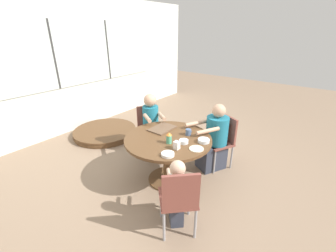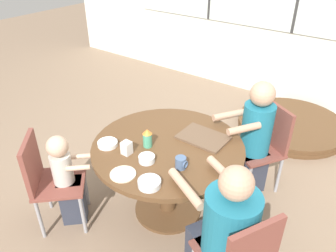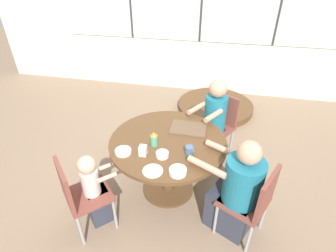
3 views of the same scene
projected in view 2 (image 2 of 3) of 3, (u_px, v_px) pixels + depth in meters
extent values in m
plane|color=#8C725B|center=(168.00, 209.00, 3.02)|extent=(16.00, 16.00, 0.00)
cube|color=silver|center=(299.00, 1.00, 4.24)|extent=(8.40, 0.06, 2.80)
cylinder|color=brown|center=(168.00, 147.00, 2.65)|extent=(1.24, 1.24, 0.04)
cylinder|color=brown|center=(168.00, 181.00, 2.84)|extent=(0.14, 0.14, 0.68)
cylinder|color=brown|center=(168.00, 208.00, 3.01)|extent=(0.60, 0.60, 0.03)
cube|color=brown|center=(257.00, 151.00, 3.08)|extent=(0.55, 0.55, 0.03)
cube|color=brown|center=(276.00, 127.00, 3.02)|extent=(0.34, 0.23, 0.42)
cylinder|color=#99999E|center=(248.00, 184.00, 3.00)|extent=(0.03, 0.03, 0.41)
cylinder|color=#99999E|center=(229.00, 163.00, 3.27)|extent=(0.03, 0.03, 0.41)
cylinder|color=#99999E|center=(279.00, 175.00, 3.11)|extent=(0.03, 0.03, 0.41)
cylinder|color=#99999E|center=(258.00, 155.00, 3.38)|extent=(0.03, 0.03, 0.41)
cube|color=brown|center=(253.00, 252.00, 1.86)|extent=(0.20, 0.36, 0.42)
cylinder|color=#99999E|center=(233.00, 246.00, 2.42)|extent=(0.03, 0.03, 0.41)
cube|color=brown|center=(60.00, 183.00, 2.69)|extent=(0.57, 0.57, 0.03)
cube|color=brown|center=(31.00, 163.00, 2.55)|extent=(0.29, 0.30, 0.42)
cylinder|color=#99999E|center=(86.00, 187.00, 2.97)|extent=(0.03, 0.03, 0.41)
cylinder|color=#99999E|center=(83.00, 215.00, 2.68)|extent=(0.03, 0.03, 0.41)
cylinder|color=#99999E|center=(47.00, 190.00, 2.93)|extent=(0.03, 0.03, 0.41)
cylinder|color=#99999E|center=(40.00, 219.00, 2.64)|extent=(0.03, 0.03, 0.41)
cube|color=#333847|center=(245.00, 170.00, 3.16)|extent=(0.38, 0.41, 0.44)
cylinder|color=#1E7089|center=(257.00, 129.00, 2.93)|extent=(0.27, 0.27, 0.48)
sphere|color=tan|center=(263.00, 94.00, 2.75)|extent=(0.22, 0.22, 0.22)
cylinder|color=tan|center=(244.00, 129.00, 2.70)|extent=(0.21, 0.29, 0.06)
cylinder|color=tan|center=(229.00, 115.00, 2.89)|extent=(0.21, 0.29, 0.06)
cylinder|color=#1E7089|center=(231.00, 224.00, 2.02)|extent=(0.35, 0.35, 0.45)
sphere|color=tan|center=(236.00, 183.00, 1.85)|extent=(0.21, 0.21, 0.21)
cylinder|color=tan|center=(186.00, 188.00, 2.12)|extent=(0.37, 0.22, 0.06)
cylinder|color=tan|center=(225.00, 174.00, 2.24)|extent=(0.37, 0.22, 0.06)
cube|color=#333847|center=(73.00, 200.00, 2.81)|extent=(0.25, 0.25, 0.44)
cylinder|color=beige|center=(62.00, 169.00, 2.62)|extent=(0.17, 0.17, 0.26)
sphere|color=#DBB293|center=(57.00, 146.00, 2.51)|extent=(0.17, 0.17, 0.17)
cylinder|color=#DBB293|center=(80.00, 156.00, 2.67)|extent=(0.16, 0.16, 0.04)
cylinder|color=#DBB293|center=(78.00, 168.00, 2.55)|extent=(0.16, 0.16, 0.04)
cube|color=brown|center=(203.00, 137.00, 2.72)|extent=(0.39, 0.28, 0.02)
cylinder|color=slate|center=(181.00, 163.00, 2.37)|extent=(0.08, 0.08, 0.09)
torus|color=slate|center=(185.00, 165.00, 2.35)|extent=(0.01, 0.06, 0.06)
cylinder|color=#4CA57F|center=(148.00, 140.00, 2.60)|extent=(0.07, 0.07, 0.12)
cone|color=orange|center=(147.00, 132.00, 2.56)|extent=(0.08, 0.08, 0.04)
cube|color=silver|center=(127.00, 148.00, 2.52)|extent=(0.07, 0.07, 0.11)
cylinder|color=silver|center=(149.00, 183.00, 2.22)|extent=(0.16, 0.16, 0.05)
cylinder|color=white|center=(108.00, 144.00, 2.63)|extent=(0.16, 0.16, 0.03)
cylinder|color=silver|center=(147.00, 159.00, 2.45)|extent=(0.12, 0.12, 0.05)
cylinder|color=beige|center=(123.00, 174.00, 2.32)|extent=(0.19, 0.19, 0.01)
cylinder|color=brown|center=(290.00, 128.00, 4.20)|extent=(1.31, 1.31, 0.03)
cylinder|color=brown|center=(291.00, 126.00, 4.18)|extent=(1.33, 1.33, 0.03)
cylinder|color=brown|center=(291.00, 124.00, 4.17)|extent=(1.31, 1.31, 0.03)
cylinder|color=brown|center=(292.00, 122.00, 4.15)|extent=(1.33, 1.33, 0.03)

